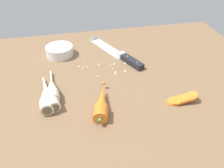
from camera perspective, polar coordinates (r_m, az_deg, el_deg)
The scene contains 9 objects.
ground_plane at distance 81.90cm, azimuth -0.29°, elevation -1.14°, with size 120.00×90.00×4.00cm, color brown.
chefs_knife at distance 99.52cm, azimuth 0.20°, elevation 8.17°, with size 17.77×32.86×4.18cm.
whole_carrot at distance 69.89cm, azimuth -2.54°, elevation -4.69°, with size 7.40×18.02×4.20cm.
parsnip_front at distance 74.52cm, azimuth -15.89°, elevation -3.38°, with size 4.92×18.42×4.00cm.
parsnip_mid_left at distance 77.71cm, azimuth -14.38°, elevation -1.19°, with size 4.51×17.78×4.00cm.
parsnip_mid_right at distance 74.73cm, azimuth -14.85°, elevation -3.03°, with size 6.32×17.87×4.00cm.
carrot_slice_stack at distance 75.89cm, azimuth 16.84°, elevation -3.49°, with size 9.83×3.87×3.24cm.
prep_bowl at distance 98.75cm, azimuth -12.69°, elevation 7.97°, with size 11.00×11.00×4.00cm.
mince_crumbs at distance 89.16cm, azimuth -0.86°, elevation 4.25°, with size 21.99×11.87×0.90cm.
Camera 1 is at (-12.95, -63.25, 48.39)cm, focal length 37.45 mm.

